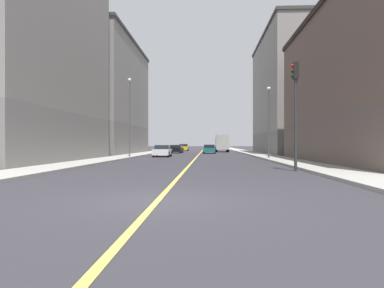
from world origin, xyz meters
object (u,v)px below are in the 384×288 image
Objects in this scene: car_black at (176,149)px; street_lamp_right_near at (130,110)px; building_right_midblock at (99,98)px; traffic_light_left_near at (295,101)px; building_left_mid at (299,95)px; building_right_corner at (9,19)px; car_white at (162,151)px; box_truck at (222,143)px; car_teal at (209,149)px; street_lamp_left_near at (269,114)px; car_yellow at (184,148)px.

street_lamp_right_near is at bearing -99.73° from car_black.
building_right_midblock reaches higher than car_black.
car_black is (-9.81, 35.97, -3.18)m from traffic_light_left_near.
car_black is at bearing 105.26° from traffic_light_left_near.
building_left_mid is 0.98× the size of building_right_corner.
car_black is (10.65, 28.13, -10.75)m from building_right_corner.
traffic_light_left_near is 1.46× the size of car_white.
street_lamp_right_near reaches higher than box_truck.
car_teal is at bearing 14.10° from building_right_midblock.
street_lamp_left_near is at bearing -112.57° from building_left_mid.
street_lamp_left_near is (21.48, 6.34, -7.12)m from building_right_corner.
building_right_corner is at bearing 159.05° from traffic_light_left_near.
street_lamp_right_near is at bearing -112.17° from box_truck.
box_truck is (18.23, 13.63, -6.42)m from building_right_midblock.
car_white is at bearing -108.06° from box_truck.
car_teal is at bearing 58.79° from building_right_corner.
traffic_light_left_near is 1.39× the size of car_teal.
building_right_corner is at bearing -163.56° from street_lamp_left_near.
car_white is (-0.01, -33.69, -0.04)m from car_yellow.
building_left_mid is at bearing -11.93° from car_black.
building_right_corner reaches higher than building_right_midblock.
building_right_corner is 1.02× the size of building_right_midblock.
car_teal is 0.91× the size of car_black.
street_lamp_left_near is 14.40m from street_lamp_right_near.
building_left_mid is 17.29m from box_truck.
building_right_corner is 3.87× the size of traffic_light_left_near.
street_lamp_left_near is at bearing 85.90° from traffic_light_left_near.
building_left_mid is 29.59m from car_yellow.
building_right_corner reaches higher than street_lamp_right_near.
car_black is at bearing 160.77° from car_teal.
street_lamp_right_near is at bearing 51.79° from building_right_corner.
box_truck is at bearing 96.28° from street_lamp_left_near.
car_teal is 9.95m from box_truck.
street_lamp_left_near is (1.02, 14.18, 0.45)m from traffic_light_left_near.
building_left_mid is at bearing 75.22° from traffic_light_left_near.
traffic_light_left_near is 0.87× the size of street_lamp_left_near.
building_right_corner is at bearing -110.74° from car_black.
street_lamp_left_near is 1.63× the size of car_yellow.
car_yellow is 0.89× the size of car_black.
car_black is (-18.28, 3.86, -7.99)m from building_left_mid.
car_white is at bearing -147.10° from building_left_mid.
traffic_light_left_near is at bearing -20.95° from building_right_corner.
car_yellow is 0.63× the size of box_truck.
building_right_corner is at bearing -140.01° from building_left_mid.
street_lamp_left_near is 1.45× the size of car_black.
traffic_light_left_near is at bearing -104.78° from building_left_mid.
traffic_light_left_near is 22.74m from car_white.
car_yellow is (3.11, 36.61, -4.38)m from street_lamp_right_near.
street_lamp_left_near is 1.68× the size of car_white.
car_teal is at bearing 105.55° from street_lamp_left_near.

